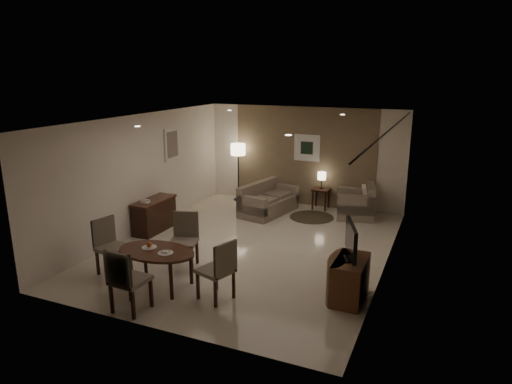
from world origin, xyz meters
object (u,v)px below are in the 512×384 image
at_px(chair_left, 113,247).
at_px(sofa, 269,199).
at_px(console_desk, 154,215).
at_px(chair_right, 215,270).
at_px(chair_far, 183,242).
at_px(armchair, 356,201).
at_px(floor_lamp, 238,172).
at_px(chair_near, 130,279).
at_px(side_table, 321,199).
at_px(dining_table, 157,268).
at_px(tv_cabinet, 350,279).

bearing_deg(chair_left, sofa, -2.93).
xyz_separation_m(console_desk, chair_right, (2.87, -2.35, 0.14)).
bearing_deg(chair_far, sofa, 70.02).
bearing_deg(armchair, chair_far, -40.40).
xyz_separation_m(chair_left, floor_lamp, (-0.04, 5.39, 0.30)).
relative_size(chair_right, floor_lamp, 0.63).
xyz_separation_m(chair_left, sofa, (1.24, 4.55, -0.12)).
height_order(console_desk, chair_right, chair_right).
bearing_deg(chair_near, console_desk, -57.32).
relative_size(armchair, floor_lamp, 0.59).
distance_m(console_desk, side_table, 4.47).
bearing_deg(console_desk, side_table, 46.30).
relative_size(dining_table, chair_right, 1.37).
xyz_separation_m(sofa, armchair, (2.15, 0.59, 0.03)).
distance_m(dining_table, floor_lamp, 5.61).
height_order(console_desk, dining_table, console_desk).
height_order(sofa, armchair, armchair).
distance_m(chair_right, floor_lamp, 5.92).
distance_m(chair_near, chair_right, 1.33).
bearing_deg(chair_right, floor_lamp, -140.22).
bearing_deg(chair_far, chair_near, -102.92).
distance_m(tv_cabinet, dining_table, 3.27).
xyz_separation_m(tv_cabinet, side_table, (-1.80, 4.73, -0.07)).
height_order(dining_table, floor_lamp, floor_lamp).
bearing_deg(sofa, chair_left, 176.75).
xyz_separation_m(chair_right, side_table, (0.21, 5.58, -0.23)).
height_order(side_table, floor_lamp, floor_lamp).
xyz_separation_m(chair_far, armchair, (2.37, 4.39, -0.09)).
relative_size(chair_far, chair_left, 1.01).
relative_size(console_desk, floor_lamp, 0.73).
xyz_separation_m(console_desk, side_table, (3.09, 3.23, -0.10)).
relative_size(dining_table, chair_left, 1.36).
bearing_deg(side_table, sofa, -140.92).
xyz_separation_m(console_desk, chair_far, (1.73, -1.50, 0.15)).
height_order(console_desk, tv_cabinet, console_desk).
height_order(chair_far, sofa, chair_far).
bearing_deg(floor_lamp, chair_right, -68.12).
relative_size(chair_far, armchair, 1.08).
bearing_deg(chair_left, chair_near, -117.54).
height_order(chair_left, sofa, chair_left).
bearing_deg(tv_cabinet, dining_table, -164.99).
xyz_separation_m(console_desk, sofa, (1.94, 2.30, 0.02)).
xyz_separation_m(chair_near, chair_far, (-0.11, 1.69, -0.00)).
bearing_deg(floor_lamp, side_table, 2.11).
distance_m(chair_right, side_table, 5.59).
height_order(chair_far, chair_left, chair_far).
bearing_deg(chair_left, tv_cabinet, -67.60).
bearing_deg(sofa, armchair, -62.80).
xyz_separation_m(console_desk, chair_near, (1.84, -3.19, 0.15)).
bearing_deg(tv_cabinet, console_desk, 162.95).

